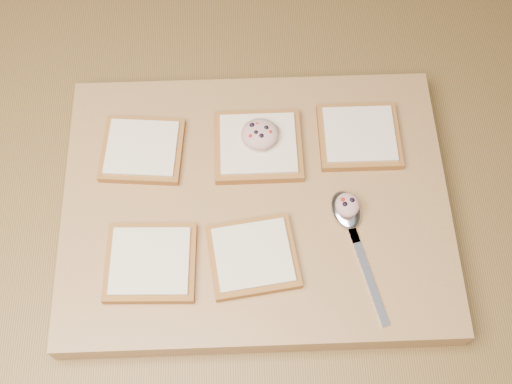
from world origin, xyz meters
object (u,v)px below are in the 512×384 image
at_px(tuna_salad_dollop, 260,134).
at_px(spoon, 349,219).
at_px(cutting_board, 256,205).
at_px(bread_far_center, 258,146).

bearing_deg(tuna_salad_dollop, spoon, -46.83).
xyz_separation_m(cutting_board, bread_far_center, (0.01, 0.08, 0.03)).
distance_m(bread_far_center, tuna_salad_dollop, 0.02).
distance_m(cutting_board, spoon, 0.14).
relative_size(bread_far_center, spoon, 0.64).
xyz_separation_m(cutting_board, tuna_salad_dollop, (0.01, 0.09, 0.05)).
bearing_deg(spoon, cutting_board, 163.15).
xyz_separation_m(bread_far_center, spoon, (0.12, -0.12, -0.00)).
relative_size(cutting_board, tuna_salad_dollop, 10.09).
height_order(bread_far_center, tuna_salad_dollop, tuna_salad_dollop).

